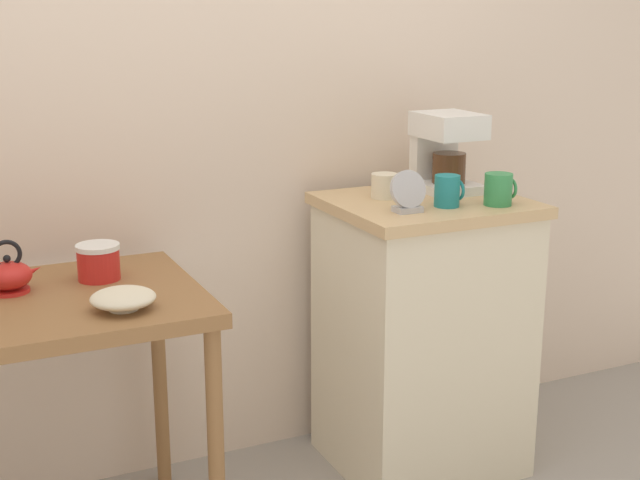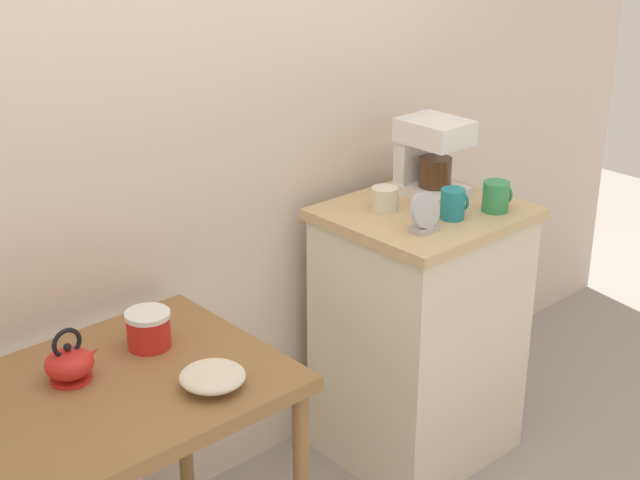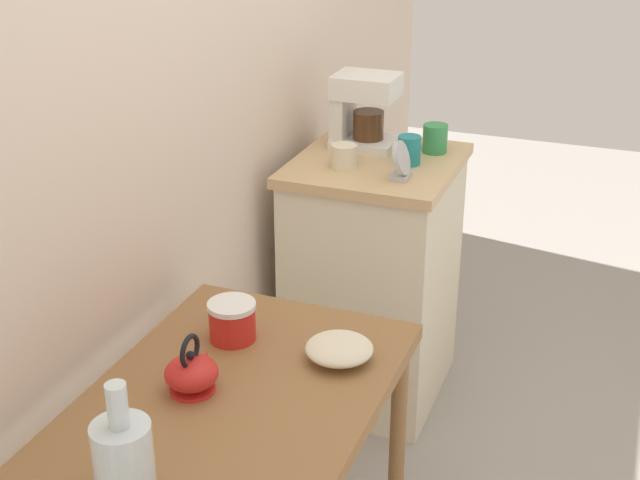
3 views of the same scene
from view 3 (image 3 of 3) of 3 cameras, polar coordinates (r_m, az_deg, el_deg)
The scene contains 12 objects.
back_wall at distance 2.55m, azimuth -8.53°, elevation 12.47°, with size 4.40×0.10×2.80m, color beige.
wooden_table at distance 2.07m, azimuth -5.81°, elevation -12.22°, with size 0.95×0.64×0.78m.
kitchen_counter at distance 3.22m, azimuth 3.44°, elevation -2.55°, with size 0.61×0.55×0.92m.
bowl_stoneware at distance 2.12m, azimuth 1.25°, elevation -7.05°, with size 0.16×0.16×0.05m.
teakettle at distance 2.02m, azimuth -8.29°, elevation -8.48°, with size 0.15×0.12×0.14m.
glass_carafe_vase at distance 1.72m, azimuth -12.59°, elevation -13.67°, with size 0.11×0.11×0.26m.
canister_enamel at distance 2.21m, azimuth -5.70°, elevation -5.22°, with size 0.12×0.12×0.10m.
coffee_maker at distance 3.14m, azimuth 2.61°, elevation 8.57°, with size 0.18×0.22×0.26m.
mug_dark_teal at distance 2.99m, azimuth 5.80°, elevation 5.81°, with size 0.08×0.08×0.10m.
mug_small_cream at distance 2.95m, azimuth 1.57°, elevation 5.46°, with size 0.09×0.09×0.08m.
mug_tall_green at distance 3.12m, azimuth 7.46°, elevation 6.54°, with size 0.09×0.09×0.10m.
table_clock at distance 2.85m, azimuth 5.29°, elevation 5.02°, with size 0.11×0.06×0.13m.
Camera 3 is at (-2.07, -0.78, 1.91)m, focal length 49.50 mm.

